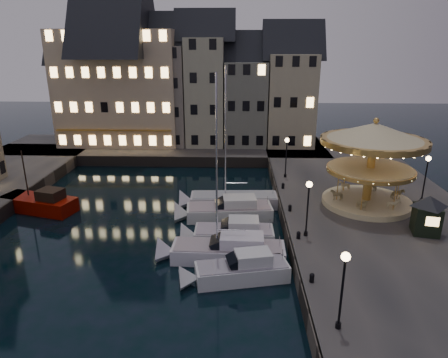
{
  "coord_description": "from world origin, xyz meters",
  "views": [
    {
      "loc": [
        2.16,
        -25.4,
        14.52
      ],
      "look_at": [
        1.0,
        8.0,
        3.2
      ],
      "focal_mm": 32.0,
      "sensor_mm": 36.0,
      "label": 1
    }
  ],
  "objects_px": {
    "bollard_b": "(299,235)",
    "motorboat_b": "(236,272)",
    "motorboat_d": "(229,234)",
    "bollard_d": "(283,185)",
    "streetlamp_b": "(308,201)",
    "streetlamp_d": "(426,172)",
    "bollard_a": "(312,277)",
    "red_fishing_boat": "(40,204)",
    "ticket_kiosk": "(428,208)",
    "motorboat_e": "(225,211)",
    "motorboat_f": "(228,201)",
    "streetlamp_c": "(286,152)",
    "motorboat_c": "(223,251)",
    "streetlamp_a": "(343,280)",
    "bollard_c": "(290,207)",
    "carousel": "(373,149)"
  },
  "relations": [
    {
      "from": "streetlamp_a",
      "to": "red_fishing_boat",
      "type": "bearing_deg",
      "value": 143.92
    },
    {
      "from": "streetlamp_c",
      "to": "bollard_b",
      "type": "relative_size",
      "value": 7.32
    },
    {
      "from": "bollard_a",
      "to": "streetlamp_a",
      "type": "bearing_deg",
      "value": -81.47
    },
    {
      "from": "bollard_c",
      "to": "motorboat_e",
      "type": "xyz_separation_m",
      "value": [
        -5.49,
        1.26,
        -0.96
      ]
    },
    {
      "from": "streetlamp_b",
      "to": "bollard_b",
      "type": "relative_size",
      "value": 7.32
    },
    {
      "from": "streetlamp_d",
      "to": "motorboat_b",
      "type": "height_order",
      "value": "streetlamp_d"
    },
    {
      "from": "streetlamp_c",
      "to": "motorboat_c",
      "type": "distance_m",
      "value": 16.4
    },
    {
      "from": "streetlamp_a",
      "to": "motorboat_b",
      "type": "relative_size",
      "value": 0.59
    },
    {
      "from": "red_fishing_boat",
      "to": "carousel",
      "type": "height_order",
      "value": "carousel"
    },
    {
      "from": "ticket_kiosk",
      "to": "streetlamp_a",
      "type": "bearing_deg",
      "value": -129.44
    },
    {
      "from": "streetlamp_d",
      "to": "carousel",
      "type": "bearing_deg",
      "value": -170.73
    },
    {
      "from": "motorboat_b",
      "to": "red_fishing_boat",
      "type": "relative_size",
      "value": 0.96
    },
    {
      "from": "bollard_b",
      "to": "bollard_d",
      "type": "height_order",
      "value": "same"
    },
    {
      "from": "streetlamp_b",
      "to": "carousel",
      "type": "distance_m",
      "value": 9.05
    },
    {
      "from": "streetlamp_a",
      "to": "red_fishing_boat",
      "type": "xyz_separation_m",
      "value": [
        -23.04,
        16.79,
        -3.33
      ]
    },
    {
      "from": "streetlamp_c",
      "to": "streetlamp_d",
      "type": "height_order",
      "value": "same"
    },
    {
      "from": "motorboat_e",
      "to": "carousel",
      "type": "height_order",
      "value": "carousel"
    },
    {
      "from": "motorboat_c",
      "to": "motorboat_e",
      "type": "distance_m",
      "value": 7.15
    },
    {
      "from": "motorboat_e",
      "to": "ticket_kiosk",
      "type": "height_order",
      "value": "ticket_kiosk"
    },
    {
      "from": "streetlamp_a",
      "to": "ticket_kiosk",
      "type": "xyz_separation_m",
      "value": [
        8.81,
        10.71,
        -0.74
      ]
    },
    {
      "from": "bollard_a",
      "to": "carousel",
      "type": "xyz_separation_m",
      "value": [
        6.82,
        12.17,
        4.69
      ]
    },
    {
      "from": "bollard_b",
      "to": "ticket_kiosk",
      "type": "xyz_separation_m",
      "value": [
        9.41,
        1.21,
        1.67
      ]
    },
    {
      "from": "bollard_a",
      "to": "motorboat_b",
      "type": "bearing_deg",
      "value": 155.89
    },
    {
      "from": "bollard_c",
      "to": "bollard_d",
      "type": "bearing_deg",
      "value": 90.0
    },
    {
      "from": "ticket_kiosk",
      "to": "streetlamp_d",
      "type": "bearing_deg",
      "value": 68.4
    },
    {
      "from": "motorboat_d",
      "to": "bollard_c",
      "type": "bearing_deg",
      "value": 32.64
    },
    {
      "from": "bollard_a",
      "to": "bollard_c",
      "type": "relative_size",
      "value": 1.0
    },
    {
      "from": "motorboat_e",
      "to": "red_fishing_boat",
      "type": "relative_size",
      "value": 1.15
    },
    {
      "from": "streetlamp_b",
      "to": "bollard_a",
      "type": "distance_m",
      "value": 6.5
    },
    {
      "from": "bollard_b",
      "to": "red_fishing_boat",
      "type": "distance_m",
      "value": 23.61
    },
    {
      "from": "bollard_b",
      "to": "bollard_d",
      "type": "distance_m",
      "value": 10.5
    },
    {
      "from": "bollard_a",
      "to": "motorboat_c",
      "type": "distance_m",
      "value": 7.17
    },
    {
      "from": "streetlamp_a",
      "to": "bollard_a",
      "type": "xyz_separation_m",
      "value": [
        -0.6,
        4.0,
        -2.41
      ]
    },
    {
      "from": "bollard_d",
      "to": "motorboat_e",
      "type": "height_order",
      "value": "motorboat_e"
    },
    {
      "from": "streetlamp_b",
      "to": "red_fishing_boat",
      "type": "height_order",
      "value": "red_fishing_boat"
    },
    {
      "from": "motorboat_c",
      "to": "carousel",
      "type": "relative_size",
      "value": 1.38
    },
    {
      "from": "motorboat_b",
      "to": "motorboat_e",
      "type": "xyz_separation_m",
      "value": [
        -1.02,
        9.76,
        0.01
      ]
    },
    {
      "from": "streetlamp_d",
      "to": "bollard_a",
      "type": "bearing_deg",
      "value": -132.47
    },
    {
      "from": "streetlamp_c",
      "to": "motorboat_d",
      "type": "distance_m",
      "value": 13.89
    },
    {
      "from": "motorboat_d",
      "to": "bollard_d",
      "type": "bearing_deg",
      "value": 59.97
    },
    {
      "from": "streetlamp_b",
      "to": "streetlamp_c",
      "type": "distance_m",
      "value": 13.5
    },
    {
      "from": "motorboat_d",
      "to": "motorboat_e",
      "type": "height_order",
      "value": "same"
    },
    {
      "from": "streetlamp_d",
      "to": "ticket_kiosk",
      "type": "xyz_separation_m",
      "value": [
        -2.49,
        -6.29,
        -0.74
      ]
    },
    {
      "from": "motorboat_b",
      "to": "carousel",
      "type": "xyz_separation_m",
      "value": [
        11.29,
        10.17,
        5.65
      ]
    },
    {
      "from": "streetlamp_b",
      "to": "ticket_kiosk",
      "type": "xyz_separation_m",
      "value": [
        8.81,
        0.71,
        -0.74
      ]
    },
    {
      "from": "bollard_d",
      "to": "motorboat_f",
      "type": "height_order",
      "value": "motorboat_f"
    },
    {
      "from": "bollard_d",
      "to": "motorboat_e",
      "type": "bearing_deg",
      "value": -142.35
    },
    {
      "from": "streetlamp_d",
      "to": "bollard_d",
      "type": "bearing_deg",
      "value": 165.85
    },
    {
      "from": "bollard_b",
      "to": "motorboat_b",
      "type": "distance_m",
      "value": 5.76
    },
    {
      "from": "motorboat_d",
      "to": "ticket_kiosk",
      "type": "bearing_deg",
      "value": -2.2
    }
  ]
}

